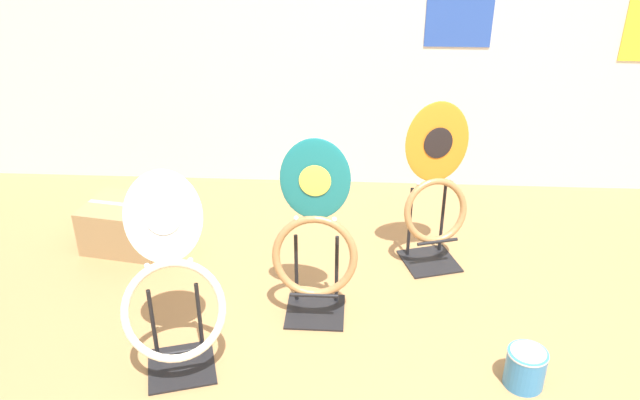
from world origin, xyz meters
name	(u,v)px	position (x,y,z in m)	size (l,w,h in m)	color
toilet_seat_display_white_plain	(172,291)	(-1.04, 0.45, 0.38)	(0.47, 0.44, 0.85)	black
toilet_seat_display_teal_sax	(315,239)	(-0.48, 0.84, 0.41)	(0.40, 0.28, 0.89)	black
toilet_seat_display_orange_sun	(435,193)	(0.11, 1.34, 0.42)	(0.38, 0.35, 0.90)	black
paint_can	(526,367)	(0.41, 0.41, 0.09)	(0.17, 0.17, 0.17)	teal
storage_box	(127,225)	(-1.59, 1.42, 0.13)	(0.49, 0.42, 0.26)	#93754C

